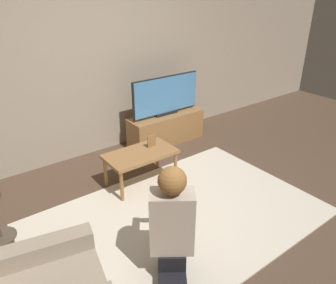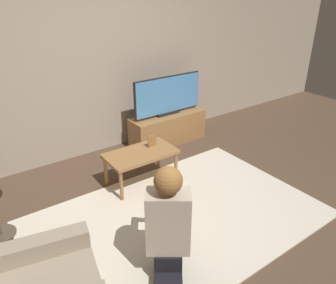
% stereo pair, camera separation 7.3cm
% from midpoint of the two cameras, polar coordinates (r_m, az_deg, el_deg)
% --- Properties ---
extents(ground_plane, '(10.00, 10.00, 0.00)m').
position_cam_midpoint_polar(ground_plane, '(3.44, 2.37, -13.19)').
color(ground_plane, brown).
extents(wall_back, '(10.00, 0.06, 2.60)m').
position_cam_midpoint_polar(wall_back, '(4.44, -13.18, 13.89)').
color(wall_back, tan).
rests_on(wall_back, ground_plane).
extents(rug, '(2.88, 1.87, 0.02)m').
position_cam_midpoint_polar(rug, '(3.44, 2.37, -13.09)').
color(rug, beige).
rests_on(rug, ground_plane).
extents(tv_stand, '(1.16, 0.37, 0.45)m').
position_cam_midpoint_polar(tv_stand, '(4.89, 0.42, 2.38)').
color(tv_stand, olive).
rests_on(tv_stand, ground_plane).
extents(tv, '(1.10, 0.08, 0.56)m').
position_cam_midpoint_polar(tv, '(4.71, 0.41, 8.10)').
color(tv, black).
rests_on(tv, tv_stand).
extents(coffee_table, '(0.82, 0.46, 0.41)m').
position_cam_midpoint_polar(coffee_table, '(3.82, -4.21, -2.46)').
color(coffee_table, olive).
rests_on(coffee_table, ground_plane).
extents(person_kneeling, '(0.66, 0.79, 1.00)m').
position_cam_midpoint_polar(person_kneeling, '(2.56, 0.87, -14.03)').
color(person_kneeling, black).
rests_on(person_kneeling, rug).
extents(picture_frame, '(0.11, 0.01, 0.15)m').
position_cam_midpoint_polar(picture_frame, '(3.88, -2.25, 0.17)').
color(picture_frame, olive).
rests_on(picture_frame, coffee_table).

